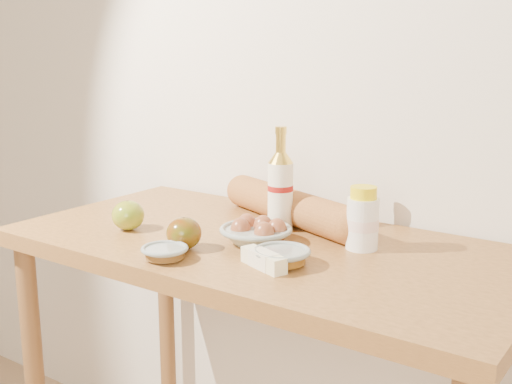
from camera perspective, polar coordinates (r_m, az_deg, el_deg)
back_wall at (r=1.69m, az=7.17°, el=11.55°), size 3.50×0.02×2.60m
table at (r=1.51m, az=0.66°, el=-8.81°), size 1.20×0.60×0.90m
bourbon_bottle at (r=1.54m, az=2.18°, el=0.31°), size 0.08×0.08×0.25m
cream_bottle at (r=1.42m, az=9.45°, el=-2.49°), size 0.08×0.08×0.14m
egg_bowl at (r=1.45m, az=0.07°, el=-3.63°), size 0.18×0.18×0.06m
baguette at (r=1.61m, az=3.06°, el=-1.29°), size 0.52×0.27×0.09m
apple_yellowgreen at (r=1.58m, az=-11.31°, el=-2.04°), size 0.09×0.09×0.07m
apple_redgreen_right at (r=1.41m, az=-6.42°, el=-3.66°), size 0.09×0.09×0.07m
sugar_bowl at (r=1.35m, az=-8.12°, el=-5.35°), size 0.12×0.12×0.03m
syrup_bowl at (r=1.31m, az=2.32°, el=-5.73°), size 0.15×0.15×0.03m
butter_stick at (r=1.29m, az=0.68°, el=-6.06°), size 0.12×0.07×0.03m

